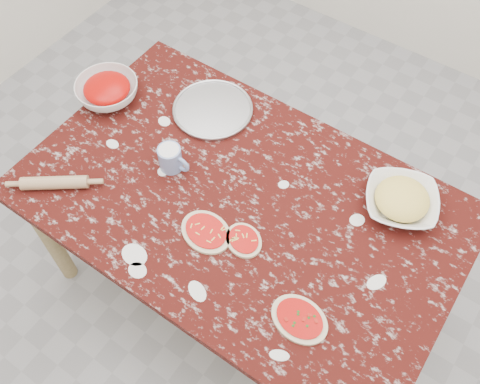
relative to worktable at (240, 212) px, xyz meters
name	(u,v)px	position (x,y,z in m)	size (l,w,h in m)	color
ground	(240,284)	(0.00, 0.00, -0.67)	(4.00, 4.00, 0.00)	gray
worktable	(240,212)	(0.00, 0.00, 0.00)	(1.60, 1.00, 0.75)	#340B09
pizza_tray	(213,110)	(-0.34, 0.29, 0.09)	(0.32, 0.32, 0.01)	#B2B2B7
sauce_bowl	(108,91)	(-0.74, 0.11, 0.12)	(0.26, 0.26, 0.08)	white
cheese_bowl	(401,202)	(0.49, 0.30, 0.11)	(0.26, 0.26, 0.06)	white
flour_mug	(171,158)	(-0.30, -0.02, 0.14)	(0.13, 0.09, 0.10)	#7891C7
pizza_left	(206,232)	(-0.02, -0.18, 0.09)	(0.22, 0.18, 0.02)	beige
pizza_mid	(244,240)	(0.11, -0.14, 0.09)	(0.18, 0.17, 0.02)	beige
pizza_right	(299,319)	(0.41, -0.27, 0.09)	(0.20, 0.16, 0.02)	beige
rolling_pin	(55,183)	(-0.60, -0.34, 0.11)	(0.05, 0.05, 0.24)	tan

